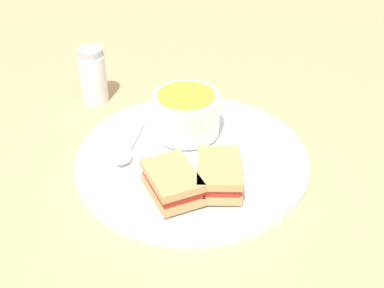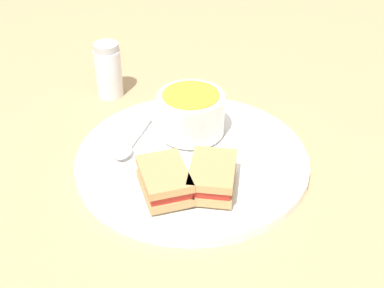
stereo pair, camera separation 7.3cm
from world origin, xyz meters
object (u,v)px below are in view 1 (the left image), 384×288
sandwich_half_near (172,182)px  salt_shaker (93,76)px  spoon (125,154)px  sandwich_half_far (219,175)px  soup_bowl (186,113)px

sandwich_half_near → salt_shaker: size_ratio=1.05×
spoon → salt_shaker: bearing=-148.0°
sandwich_half_near → sandwich_half_far: same height
soup_bowl → salt_shaker: (0.04, 0.19, -0.00)m
sandwich_half_far → salt_shaker: (0.13, 0.28, 0.01)m
soup_bowl → sandwich_half_far: size_ratio=1.00×
spoon → salt_shaker: (0.13, 0.14, 0.02)m
soup_bowl → spoon: bearing=153.2°
salt_shaker → sandwich_half_near: bearing=-125.6°
soup_bowl → spoon: size_ratio=0.88×
soup_bowl → salt_shaker: size_ratio=1.04×
spoon → salt_shaker: salt_shaker is taller
sandwich_half_near → sandwich_half_far: bearing=-48.8°
soup_bowl → sandwich_half_near: soup_bowl is taller
spoon → sandwich_half_near: bearing=53.1°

